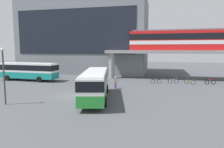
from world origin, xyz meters
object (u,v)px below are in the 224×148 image
(pedestrian_near_building, at_px, (115,83))
(train, at_px, (199,40))
(bus_main, at_px, (95,82))
(bus_secondary, at_px, (28,70))
(bicycle_silver, at_px, (173,81))
(pedestrian_at_kerb, at_px, (102,80))
(bicycle_blue, at_px, (156,81))
(bicycle_red, at_px, (210,81))
(station_building, at_px, (86,37))
(bicycle_orange, at_px, (190,82))
(bicycle_black, at_px, (210,82))

(pedestrian_near_building, bearing_deg, train, 43.21)
(bus_main, xyz_separation_m, bus_secondary, (-16.09, 10.52, 0.00))
(bus_secondary, xyz_separation_m, bicycle_silver, (25.46, 2.92, -1.63))
(bus_main, xyz_separation_m, pedestrian_at_kerb, (-2.02, 9.60, -1.21))
(bicycle_blue, bearing_deg, bicycle_red, 14.69)
(station_building, distance_m, pedestrian_at_kerb, 20.99)
(train, relative_size, bus_main, 2.24)
(bicycle_silver, bearing_deg, pedestrian_at_kerb, -161.36)
(train, xyz_separation_m, pedestrian_at_kerb, (-16.00, -9.47, -6.66))
(bicycle_orange, bearing_deg, bicycle_blue, -175.42)
(station_building, xyz_separation_m, pedestrian_near_building, (11.95, -20.08, -7.73))
(bicycle_red, distance_m, pedestrian_near_building, 16.70)
(bicycle_red, relative_size, pedestrian_at_kerb, 1.06)
(station_building, height_order, pedestrian_near_building, station_building)
(bus_secondary, xyz_separation_m, bicycle_black, (31.18, 2.94, -1.63))
(bicycle_blue, xyz_separation_m, bicycle_red, (8.88, 2.33, 0.00))
(bus_secondary, bearing_deg, bicycle_red, 8.04)
(station_building, distance_m, bicycle_blue, 24.08)
(station_building, height_order, bicycle_silver, station_building)
(pedestrian_at_kerb, bearing_deg, train, 30.63)
(train, distance_m, bicycle_red, 8.30)
(station_building, xyz_separation_m, bus_secondary, (-5.02, -16.33, -6.60))
(bicycle_orange, bearing_deg, pedestrian_at_kerb, -166.02)
(pedestrian_near_building, relative_size, pedestrian_at_kerb, 1.09)
(bicycle_red, bearing_deg, bus_secondary, -171.96)
(bicycle_orange, height_order, pedestrian_near_building, pedestrian_near_building)
(bus_main, distance_m, bicycle_black, 20.29)
(bicycle_orange, bearing_deg, station_building, 149.10)
(bicycle_silver, xyz_separation_m, bicycle_red, (6.06, 1.53, 0.00))
(bicycle_blue, relative_size, pedestrian_near_building, 0.97)
(station_building, height_order, train, station_building)
(train, distance_m, bicycle_black, 9.10)
(bicycle_blue, bearing_deg, pedestrian_at_kerb, -160.44)
(train, bearing_deg, station_building, 162.73)
(bus_secondary, relative_size, bicycle_silver, 6.29)
(bus_main, bearing_deg, bus_secondary, 146.83)
(bus_main, xyz_separation_m, bicycle_silver, (9.37, 13.44, -1.63))
(bicycle_black, bearing_deg, station_building, 152.89)
(bicycle_black, height_order, pedestrian_near_building, pedestrian_near_building)
(bicycle_silver, bearing_deg, bus_secondary, -173.45)
(pedestrian_at_kerb, bearing_deg, bicycle_red, 17.11)
(station_building, bearing_deg, bicycle_orange, -30.90)
(train, height_order, bicycle_black, train)
(station_building, relative_size, pedestrian_at_kerb, 17.97)
(train, bearing_deg, bicycle_black, -78.73)
(bus_secondary, xyz_separation_m, bicycle_blue, (22.64, 2.12, -1.63))
(train, height_order, bicycle_red, train)
(bus_main, height_order, bicycle_black, bus_main)
(bus_main, xyz_separation_m, bicycle_black, (15.09, 13.46, -1.63))
(station_building, xyz_separation_m, bicycle_orange, (23.02, -13.78, -8.23))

